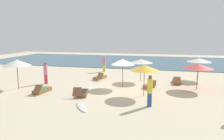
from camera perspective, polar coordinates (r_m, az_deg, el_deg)
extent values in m
plane|color=beige|center=(16.48, 2.74, -4.96)|extent=(60.00, 60.00, 0.00)
cube|color=#3D6075|center=(33.07, 8.19, 2.44)|extent=(48.00, 16.00, 0.06)
cylinder|color=brown|center=(17.58, -24.81, -1.17)|extent=(0.06, 0.06, 2.26)
cone|color=silver|center=(17.44, -25.03, 1.87)|extent=(2.14, 2.14, 0.48)
cylinder|color=brown|center=(18.71, 8.03, -0.16)|extent=(0.05, 0.05, 1.99)
cone|color=silver|center=(18.58, 8.10, 2.51)|extent=(2.04, 2.04, 0.33)
cylinder|color=brown|center=(17.12, 22.68, -1.81)|extent=(0.06, 0.06, 1.95)
cone|color=#D84C3F|center=(16.98, 22.87, 1.00)|extent=(2.23, 2.23, 0.35)
cylinder|color=brown|center=(14.28, 8.92, -3.02)|extent=(0.05, 0.05, 2.11)
cone|color=gold|center=(14.10, 9.01, 0.63)|extent=(1.99, 1.99, 0.38)
cylinder|color=brown|center=(16.49, 3.01, -0.98)|extent=(0.05, 0.05, 2.23)
cone|color=silver|center=(16.34, 3.04, 2.29)|extent=(1.88, 1.88, 0.43)
cylinder|color=brown|center=(20.81, 22.92, 0.15)|extent=(0.05, 0.05, 1.98)
cone|color=silver|center=(20.70, 23.08, 2.55)|extent=(2.19, 2.19, 0.32)
cube|color=olive|center=(18.85, 17.54, -3.10)|extent=(0.65, 1.52, 0.28)
cube|color=olive|center=(18.10, 17.66, -2.72)|extent=(0.59, 0.51, 0.52)
cube|color=#338C59|center=(18.81, 17.56, -2.64)|extent=(0.54, 1.07, 0.03)
cube|color=olive|center=(19.71, -3.38, -2.10)|extent=(1.05, 1.61, 0.28)
cube|color=olive|center=(18.97, -3.31, -1.68)|extent=(0.69, 0.61, 0.56)
cube|color=brown|center=(16.01, -18.83, -5.41)|extent=(0.81, 1.57, 0.28)
cube|color=brown|center=(15.33, -19.95, -5.02)|extent=(0.63, 0.52, 0.57)
cube|color=#338C59|center=(15.97, -18.86, -4.87)|extent=(0.66, 1.11, 0.03)
cube|color=olive|center=(16.93, 10.44, -4.23)|extent=(1.02, 1.61, 0.28)
cube|color=olive|center=(16.20, 11.08, -3.83)|extent=(0.67, 0.59, 0.57)
cube|color=#D17299|center=(16.89, 10.46, -3.72)|extent=(0.80, 1.15, 0.03)
cube|color=brown|center=(14.63, -8.07, -6.39)|extent=(0.91, 1.59, 0.28)
cube|color=brown|center=(14.00, -9.69, -5.99)|extent=(0.66, 0.59, 0.53)
cube|color=#26262D|center=(14.59, -8.08, -5.81)|extent=(0.72, 1.13, 0.03)
cylinder|color=#BF3338|center=(18.60, -17.90, -2.45)|extent=(0.30, 0.30, 0.81)
cylinder|color=#D17299|center=(18.45, -18.03, 0.07)|extent=(0.35, 0.35, 0.85)
sphere|color=brown|center=(18.37, -18.12, 1.68)|extent=(0.23, 0.23, 0.23)
cylinder|color=yellow|center=(23.51, -2.20, 0.52)|extent=(0.44, 0.44, 0.82)
cylinder|color=#D17299|center=(23.39, -2.21, 2.56)|extent=(0.52, 0.52, 0.86)
sphere|color=tan|center=(23.33, -2.22, 3.86)|extent=(0.23, 0.23, 0.23)
cylinder|color=#2D4C8C|center=(12.38, 10.40, -8.16)|extent=(0.36, 0.36, 0.82)
cylinder|color=yellow|center=(12.15, 10.52, -4.40)|extent=(0.43, 0.43, 0.85)
sphere|color=brown|center=(12.04, 10.60, -1.94)|extent=(0.23, 0.23, 0.23)
ellipsoid|color=silver|center=(12.33, -8.47, -10.03)|extent=(1.43, 1.80, 0.07)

